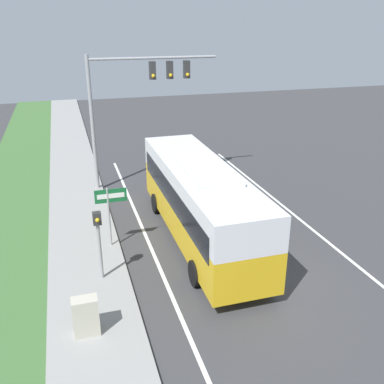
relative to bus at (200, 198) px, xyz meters
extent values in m
plane|color=#38383A|center=(1.47, -3.54, -1.90)|extent=(80.00, 80.00, 0.00)
cube|color=gray|center=(-4.73, -3.54, -1.84)|extent=(2.80, 80.00, 0.12)
cube|color=silver|center=(-2.13, -3.54, -1.90)|extent=(0.14, 30.00, 0.01)
cube|color=silver|center=(5.07, -3.54, -1.90)|extent=(0.14, 30.00, 0.01)
cube|color=gold|center=(0.00, 0.01, -0.71)|extent=(2.43, 10.30, 1.53)
cube|color=silver|center=(0.00, 0.01, 0.68)|extent=(2.43, 10.30, 1.25)
cube|color=black|center=(0.00, 0.01, 0.25)|extent=(2.47, 9.47, 0.94)
cube|color=silver|center=(0.00, -0.76, 1.42)|extent=(1.70, 3.60, 0.24)
cylinder|color=black|center=(-1.17, 3.20, -1.44)|extent=(0.28, 0.93, 0.93)
cylinder|color=black|center=(1.17, 3.20, -1.44)|extent=(0.28, 0.93, 0.93)
cylinder|color=black|center=(-1.17, -3.18, -1.44)|extent=(0.28, 0.93, 0.93)
cylinder|color=black|center=(1.17, -3.18, -1.44)|extent=(0.28, 0.93, 0.93)
cylinder|color=#939399|center=(-3.58, 7.07, 1.64)|extent=(0.20, 0.20, 7.09)
cylinder|color=#939399|center=(-0.24, 7.07, 4.94)|extent=(6.68, 0.14, 0.14)
cube|color=#2D2D2D|center=(-0.32, 7.07, 4.32)|extent=(0.32, 0.28, 0.90)
sphere|color=yellow|center=(-0.32, 6.89, 4.07)|extent=(0.18, 0.18, 0.18)
cube|color=#2D2D2D|center=(0.59, 7.07, 4.32)|extent=(0.32, 0.28, 0.90)
sphere|color=yellow|center=(0.59, 6.89, 4.07)|extent=(0.18, 0.18, 0.18)
cube|color=#2D2D2D|center=(1.51, 7.07, 4.32)|extent=(0.32, 0.28, 0.90)
sphere|color=yellow|center=(1.51, 6.89, 4.07)|extent=(0.18, 0.18, 0.18)
cylinder|color=#939399|center=(-4.26, -1.96, -0.57)|extent=(0.12, 0.12, 2.67)
cube|color=#2D2D2D|center=(-4.26, -1.96, 0.54)|extent=(0.28, 0.24, 0.44)
sphere|color=yellow|center=(-4.26, -2.11, 0.54)|extent=(0.14, 0.14, 0.14)
cylinder|color=#939399|center=(-3.66, 0.36, -0.61)|extent=(0.08, 0.08, 2.59)
cube|color=#145B2D|center=(-3.54, 0.36, 0.36)|extent=(1.25, 0.03, 0.55)
cube|color=white|center=(-3.54, 0.34, 0.36)|extent=(1.06, 0.01, 0.19)
cube|color=#B7B29E|center=(-4.97, -4.81, -1.18)|extent=(0.74, 0.44, 1.20)
camera|label=1|loc=(-4.96, -15.31, 6.72)|focal=40.00mm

